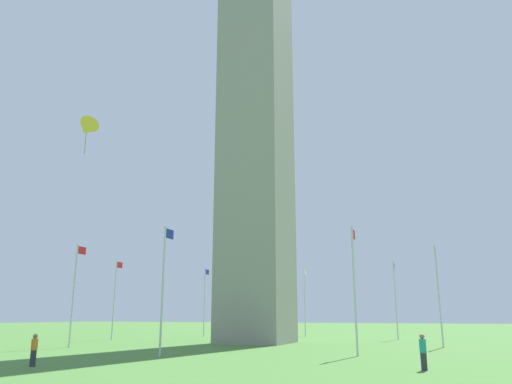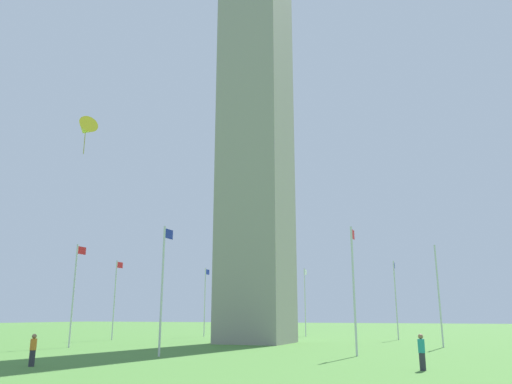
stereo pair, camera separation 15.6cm
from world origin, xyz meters
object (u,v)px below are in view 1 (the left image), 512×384
person_orange_shirt (34,350)px  kite_yellow_delta (87,128)px  flagpole_se (74,290)px  flagpole_nw (395,296)px  flagpole_w (438,290)px  flagpole_s (163,283)px  flagpole_e (115,296)px  flagpole_sw (354,283)px  flagpole_n (305,299)px  flagpole_ne (205,299)px  person_teal_shirt (423,352)px  obelisk_monument (256,66)px

person_orange_shirt → kite_yellow_delta: kite_yellow_delta is taller
flagpole_se → flagpole_nw: bearing=-45.0°
flagpole_w → kite_yellow_delta: 30.64m
flagpole_s → flagpole_se: bearing=67.5°
flagpole_e → flagpole_nw: same height
flagpole_e → flagpole_nw: 30.48m
flagpole_sw → flagpole_w: bearing=-22.5°
flagpole_w → flagpole_nw: same height
kite_yellow_delta → flagpole_se: bearing=41.4°
flagpole_nw → kite_yellow_delta: size_ratio=3.78×
kite_yellow_delta → flagpole_nw: bearing=-20.1°
flagpole_n → flagpole_sw: bearing=-157.5°
flagpole_e → flagpole_ne: bearing=-22.5°
flagpole_n → flagpole_e: bearing=135.0°
person_teal_shirt → flagpole_nw: bearing=-9.9°
obelisk_monument → flagpole_nw: size_ratio=6.84×
flagpole_nw → person_teal_shirt: (-30.63, -4.49, -3.76)m
flagpole_w → kite_yellow_delta: (-23.51, 17.73, 8.49)m
flagpole_nw → kite_yellow_delta: 38.41m
flagpole_ne → person_orange_shirt: 37.43m
flagpole_n → flagpole_sw: 30.48m
flagpole_w → obelisk_monument: bearing=90.2°
kite_yellow_delta → flagpole_ne: bearing=16.5°
obelisk_monument → flagpole_s: bearing=180.0°
flagpole_se → flagpole_w: bearing=-67.5°
flagpole_sw → person_orange_shirt: 19.47m
flagpole_ne → flagpole_sw: same height
flagpole_e → obelisk_monument: bearing=-90.2°
person_teal_shirt → flagpole_e: bearing=41.6°
obelisk_monument → flagpole_n: 29.23m
flagpole_nw → flagpole_se: bearing=135.0°
flagpole_ne → flagpole_nw: size_ratio=1.00×
flagpole_se → flagpole_nw: same height
obelisk_monument → person_orange_shirt: (-24.38, 2.53, -27.89)m
flagpole_se → flagpole_sw: same height
flagpole_s → flagpole_n: bearing=-0.0°
person_teal_shirt → flagpole_sw: bearing=13.3°
person_orange_shirt → flagpole_s: bearing=-36.0°
flagpole_se → person_teal_shirt: flagpole_se is taller
flagpole_e → kite_yellow_delta: size_ratio=3.78×
flagpole_ne → flagpole_e: size_ratio=1.00×
flagpole_nw → person_teal_shirt: bearing=-171.7°
obelisk_monument → flagpole_ne: bearing=44.9°
person_teal_shirt → flagpole_s: bearing=63.1°
flagpole_w → person_orange_shirt: (-24.44, 19.02, -3.79)m
flagpole_se → flagpole_nw: size_ratio=1.00×
flagpole_nw → person_orange_shirt: bearing=158.5°
flagpole_s → flagpole_nw: 30.48m
flagpole_se → kite_yellow_delta: (-11.84, -10.43, 8.49)m
flagpole_se → person_teal_shirt: (-7.30, -27.82, -3.76)m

